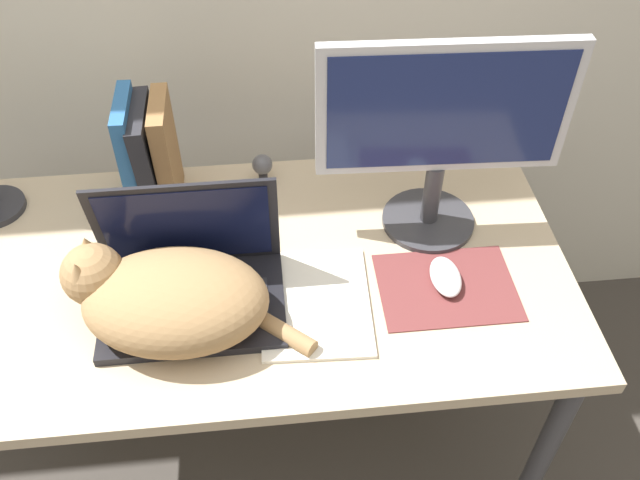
{
  "coord_description": "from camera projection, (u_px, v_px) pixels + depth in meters",
  "views": [
    {
      "loc": [
        0.05,
        -0.58,
        1.73
      ],
      "look_at": [
        0.14,
        0.3,
        0.84
      ],
      "focal_mm": 38.0,
      "sensor_mm": 36.0,
      "label": 1
    }
  ],
  "objects": [
    {
      "name": "webcam",
      "position": [
        262.0,
        166.0,
        1.49
      ],
      "size": [
        0.05,
        0.05,
        0.07
      ],
      "color": "#232328",
      "rests_on": "desk"
    },
    {
      "name": "mousepad",
      "position": [
        447.0,
        287.0,
        1.3
      ],
      "size": [
        0.26,
        0.19,
        0.0
      ],
      "color": "brown",
      "rests_on": "desk"
    },
    {
      "name": "cat",
      "position": [
        167.0,
        298.0,
        1.19
      ],
      "size": [
        0.44,
        0.27,
        0.16
      ],
      "color": "#99754C",
      "rests_on": "desk"
    },
    {
      "name": "notepad",
      "position": [
        316.0,
        302.0,
        1.27
      ],
      "size": [
        0.21,
        0.27,
        0.01
      ],
      "color": "silver",
      "rests_on": "desk"
    },
    {
      "name": "book_row",
      "position": [
        149.0,
        155.0,
        1.39
      ],
      "size": [
        0.1,
        0.17,
        0.25
      ],
      "color": "#285B93",
      "rests_on": "desk"
    },
    {
      "name": "computer_mouse",
      "position": [
        446.0,
        277.0,
        1.3
      ],
      "size": [
        0.06,
        0.1,
        0.03
      ],
      "color": "silver",
      "rests_on": "mousepad"
    },
    {
      "name": "desk",
      "position": [
        250.0,
        296.0,
        1.4
      ],
      "size": [
        1.27,
        0.66,
        0.74
      ],
      "color": "tan",
      "rests_on": "ground_plane"
    },
    {
      "name": "laptop",
      "position": [
        192.0,
        281.0,
        1.25
      ],
      "size": [
        0.34,
        0.23,
        0.24
      ],
      "color": "black",
      "rests_on": "desk"
    },
    {
      "name": "external_monitor",
      "position": [
        442.0,
        129.0,
        1.26
      ],
      "size": [
        0.47,
        0.19,
        0.42
      ],
      "color": "#333338",
      "rests_on": "desk"
    }
  ]
}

